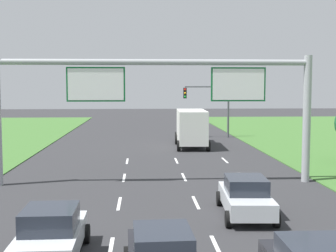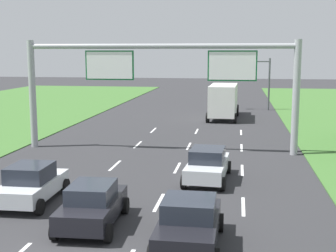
{
  "view_description": "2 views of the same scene",
  "coord_description": "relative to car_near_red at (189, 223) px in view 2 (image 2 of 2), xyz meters",
  "views": [
    {
      "loc": [
        -0.71,
        -8.95,
        5.33
      ],
      "look_at": [
        0.83,
        18.36,
        2.98
      ],
      "focal_mm": 50.0,
      "sensor_mm": 36.0,
      "label": 1
    },
    {
      "loc": [
        4.92,
        -12.61,
        6.24
      ],
      "look_at": [
        0.6,
        16.29,
        1.61
      ],
      "focal_mm": 50.0,
      "sensor_mm": 36.0,
      "label": 2
    }
  ],
  "objects": [
    {
      "name": "box_truck",
      "position": [
        0.17,
        30.28,
        0.94
      ],
      "size": [
        2.9,
        8.17,
        3.23
      ],
      "rotation": [
        0.0,
        0.0,
        -0.04
      ],
      "color": "silver",
      "rests_on": "ground_plane"
    },
    {
      "name": "lane_dashes_inner_left",
      "position": [
        -5.22,
        1.31,
        -0.8
      ],
      "size": [
        0.14,
        44.4,
        0.01
      ],
      "color": "white",
      "rests_on": "ground_plane"
    },
    {
      "name": "traffic_light_mast",
      "position": [
        2.83,
        37.11,
        3.06
      ],
      "size": [
        4.76,
        0.49,
        5.6
      ],
      "color": "#47494F",
      "rests_on": "ground_plane"
    },
    {
      "name": "car_near_red",
      "position": [
        0.0,
        0.0,
        0.0
      ],
      "size": [
        2.12,
        4.1,
        1.63
      ],
      "rotation": [
        0.0,
        0.0,
        -0.01
      ],
      "color": "black",
      "rests_on": "ground_plane"
    },
    {
      "name": "car_mid_lane",
      "position": [
        -3.65,
        1.33,
        -0.01
      ],
      "size": [
        2.17,
        3.99,
        1.58
      ],
      "rotation": [
        0.0,
        0.0,
        0.04
      ],
      "color": "black",
      "rests_on": "ground_plane"
    },
    {
      "name": "lane_dashes_slip",
      "position": [
        1.78,
        1.31,
        -0.8
      ],
      "size": [
        0.14,
        44.4,
        0.01
      ],
      "color": "white",
      "rests_on": "ground_plane"
    },
    {
      "name": "car_lead_silver",
      "position": [
        -6.97,
        3.53,
        0.01
      ],
      "size": [
        2.1,
        4.03,
        1.64
      ],
      "rotation": [
        0.0,
        0.0,
        0.02
      ],
      "color": "silver",
      "rests_on": "ground_plane"
    },
    {
      "name": "lane_dashes_inner_right",
      "position": [
        -1.72,
        1.31,
        -0.8
      ],
      "size": [
        0.14,
        44.4,
        0.01
      ],
      "color": "white",
      "rests_on": "ground_plane"
    },
    {
      "name": "car_far_ahead",
      "position": [
        0.07,
        8.02,
        0.0
      ],
      "size": [
        2.26,
        4.46,
        1.62
      ],
      "rotation": [
        0.0,
        0.0,
        -0.06
      ],
      "color": "silver",
      "rests_on": "ground_plane"
    },
    {
      "name": "sign_gantry",
      "position": [
        -3.32,
        14.63,
        4.07
      ],
      "size": [
        17.24,
        0.44,
        7.0
      ],
      "color": "#9EA0A5",
      "rests_on": "ground_plane"
    }
  ]
}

